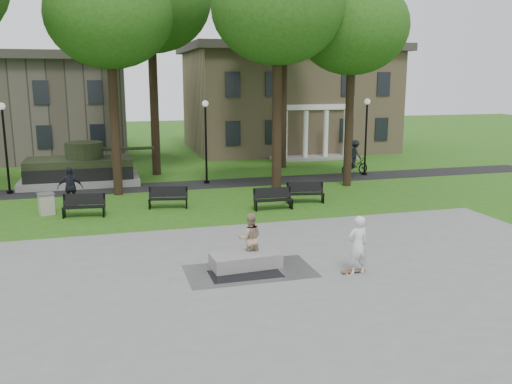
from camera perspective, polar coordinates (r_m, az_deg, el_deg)
ground at (r=19.62m, az=-0.03°, el=-5.76°), size 120.00×120.00×0.00m
plaza at (r=15.16m, az=5.16°, el=-11.24°), size 22.00×16.00×0.02m
footpath at (r=31.00m, az=-6.01°, el=0.79°), size 44.00×2.60×0.01m
building_right at (r=46.52m, az=3.27°, el=9.92°), size 17.00×12.00×8.60m
building_left at (r=44.96m, az=-23.49°, el=7.94°), size 15.00×10.00×7.20m
tree_1 at (r=28.66m, az=-15.22°, el=17.53°), size 6.20×6.20×11.63m
tree_2 at (r=28.04m, az=2.31°, el=18.79°), size 6.60×6.60×12.16m
tree_3 at (r=30.54m, az=10.10°, el=16.70°), size 6.00×6.00×11.19m
tree_4 at (r=34.42m, az=-11.08°, el=19.11°), size 7.20×7.20×13.50m
tree_5 at (r=36.56m, az=2.97°, el=17.73°), size 6.40×6.40×12.44m
lamp_left at (r=30.87m, az=-24.92°, el=4.93°), size 0.36×0.36×4.73m
lamp_mid at (r=30.96m, az=-5.30°, el=6.00°), size 0.36×0.36×4.73m
lamp_right at (r=34.19m, az=11.52°, el=6.37°), size 0.36×0.36×4.73m
tank_monument at (r=32.44m, az=-17.98°, el=2.29°), size 7.45×3.40×2.40m
puddle at (r=16.92m, az=-1.12°, el=-8.62°), size 2.20×1.20×0.00m
concrete_block at (r=17.44m, az=-1.09°, el=-7.20°), size 2.27×1.16×0.45m
skateboard at (r=17.28m, az=10.20°, el=-8.26°), size 0.79×0.23×0.07m
skateboarder at (r=16.94m, az=10.66°, el=-5.51°), size 0.72×0.51×1.85m
friend_watching at (r=17.65m, az=-0.62°, el=-4.90°), size 0.88×0.72×1.67m
pedestrian_walker at (r=26.47m, az=-18.98°, el=0.42°), size 1.18×0.57×1.96m
cyclist at (r=34.70m, az=10.36°, el=3.31°), size 2.03×1.19×2.15m
park_bench_0 at (r=24.81m, az=-17.68°, el=-1.30°), size 1.85×0.79×1.00m
park_bench_1 at (r=25.54m, az=-9.27°, el=-0.52°), size 1.85×0.87×1.00m
park_bench_2 at (r=24.97m, az=1.78°, el=-0.66°), size 1.81×0.57×1.00m
park_bench_3 at (r=26.41m, az=5.17°, el=-0.01°), size 1.85×0.85×1.00m
trash_bin at (r=25.80m, az=-21.20°, el=-1.15°), size 0.82×0.82×0.96m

